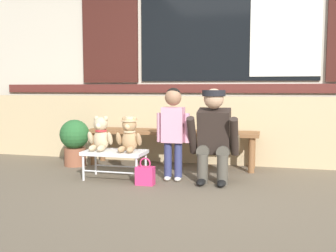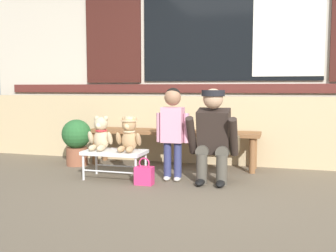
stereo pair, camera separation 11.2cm
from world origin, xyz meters
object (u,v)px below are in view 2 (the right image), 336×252
object	(u,v)px
adult_crouching	(214,135)
teddy_bear_with_hat	(129,135)
potted_plant	(77,139)
teddy_bear_plain	(101,135)
child_standing	(173,124)
wooden_bench_long	(172,136)
small_display_bench	(115,154)
handbag_on_ground	(144,175)

from	to	relation	value
adult_crouching	teddy_bear_with_hat	bearing A→B (deg)	-171.76
adult_crouching	potted_plant	world-z (taller)	adult_crouching
teddy_bear_plain	potted_plant	size ratio (longest dim) A/B	0.64
child_standing	wooden_bench_long	bearing A→B (deg)	105.71
potted_plant	teddy_bear_with_hat	bearing A→B (deg)	-30.67
small_display_bench	wooden_bench_long	bearing A→B (deg)	63.33
teddy_bear_with_hat	potted_plant	distance (m)	1.07
teddy_bear_with_hat	handbag_on_ground	bearing A→B (deg)	-35.50
small_display_bench	teddy_bear_with_hat	xyz separation A→B (m)	(0.16, 0.00, 0.21)
child_standing	teddy_bear_plain	bearing A→B (deg)	-173.55
small_display_bench	teddy_bear_plain	world-z (taller)	teddy_bear_plain
wooden_bench_long	potted_plant	size ratio (longest dim) A/B	3.68
wooden_bench_long	child_standing	world-z (taller)	child_standing
teddy_bear_plain	child_standing	bearing A→B (deg)	6.45
wooden_bench_long	teddy_bear_with_hat	xyz separation A→B (m)	(-0.25, -0.80, 0.10)
handbag_on_ground	wooden_bench_long	bearing A→B (deg)	88.67
small_display_bench	handbag_on_ground	size ratio (longest dim) A/B	2.35
teddy_bear_plain	child_standing	xyz separation A→B (m)	(0.77, 0.09, 0.13)
handbag_on_ground	potted_plant	world-z (taller)	potted_plant
teddy_bear_with_hat	adult_crouching	size ratio (longest dim) A/B	0.38
teddy_bear_plain	handbag_on_ground	xyz separation A→B (m)	(0.54, -0.16, -0.37)
teddy_bear_with_hat	adult_crouching	distance (m)	0.88
handbag_on_ground	potted_plant	distance (m)	1.35
adult_crouching	handbag_on_ground	bearing A→B (deg)	-156.28
wooden_bench_long	adult_crouching	size ratio (longest dim) A/B	2.21
wooden_bench_long	handbag_on_ground	size ratio (longest dim) A/B	7.72
wooden_bench_long	adult_crouching	bearing A→B (deg)	-47.28
child_standing	handbag_on_ground	distance (m)	0.60
child_standing	handbag_on_ground	size ratio (longest dim) A/B	3.52
teddy_bear_with_hat	small_display_bench	bearing A→B (deg)	-179.23
teddy_bear_plain	handbag_on_ground	bearing A→B (deg)	-16.25
child_standing	adult_crouching	world-z (taller)	child_standing
small_display_bench	child_standing	xyz separation A→B (m)	(0.61, 0.09, 0.33)
small_display_bench	teddy_bear_plain	distance (m)	0.25
small_display_bench	teddy_bear_plain	bearing A→B (deg)	179.49
potted_plant	small_display_bench	bearing A→B (deg)	-35.85
wooden_bench_long	adult_crouching	world-z (taller)	adult_crouching
teddy_bear_with_hat	wooden_bench_long	bearing A→B (deg)	73.05
teddy_bear_plain	wooden_bench_long	bearing A→B (deg)	54.94
teddy_bear_with_hat	child_standing	world-z (taller)	child_standing
teddy_bear_with_hat	potted_plant	size ratio (longest dim) A/B	0.64
small_display_bench	child_standing	distance (m)	0.69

